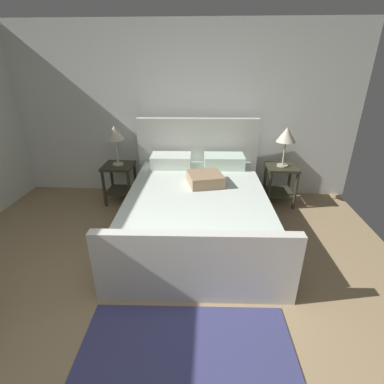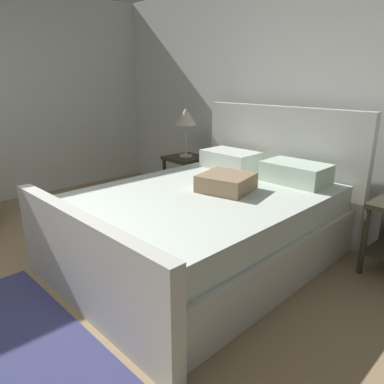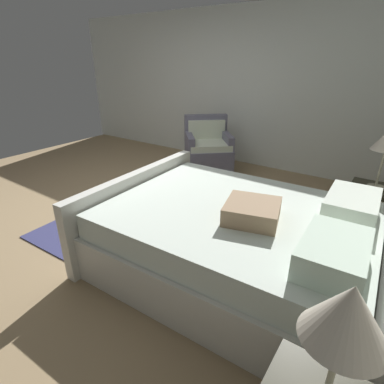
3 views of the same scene
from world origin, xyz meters
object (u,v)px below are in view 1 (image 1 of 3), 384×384
object	(u,v)px
table_lamp_left	(115,134)
nightstand_right	(281,178)
bed	(197,207)
nightstand_left	(119,177)
table_lamp_right	(286,136)

from	to	relation	value
table_lamp_left	nightstand_right	bearing A→B (deg)	2.02
nightstand_right	table_lamp_left	distance (m)	2.53
bed	table_lamp_left	bearing A→B (deg)	146.34
bed	nightstand_right	bearing A→B (deg)	36.31
bed	nightstand_left	bearing A→B (deg)	146.34
nightstand_left	table_lamp_left	world-z (taller)	table_lamp_left
nightstand_right	nightstand_left	bearing A→B (deg)	-177.98
bed	nightstand_left	world-z (taller)	bed
nightstand_right	nightstand_left	distance (m)	2.44
bed	nightstand_right	size ratio (longest dim) A/B	4.00
table_lamp_right	nightstand_left	bearing A→B (deg)	-177.98
nightstand_right	table_lamp_left	world-z (taller)	table_lamp_left
table_lamp_right	nightstand_left	xyz separation A→B (m)	(-2.44, -0.09, -0.65)
bed	nightstand_left	distance (m)	1.47
nightstand_right	table_lamp_left	bearing A→B (deg)	-177.98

